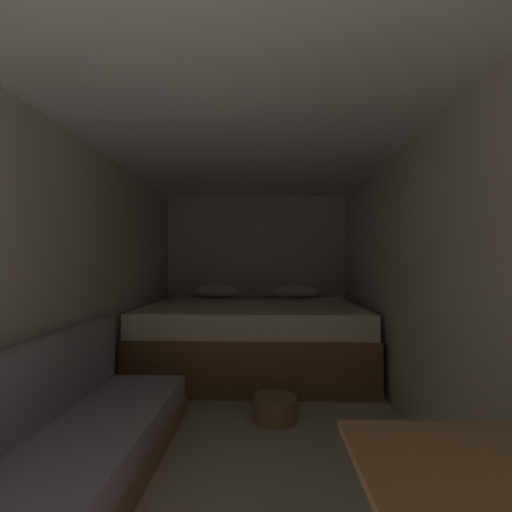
# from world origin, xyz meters

# --- Properties ---
(ground_plane) EXTENTS (7.34, 7.34, 0.00)m
(ground_plane) POSITION_xyz_m (0.00, 2.01, 0.00)
(ground_plane) COLOR #B2A893
(wall_back) EXTENTS (2.57, 0.05, 2.14)m
(wall_back) POSITION_xyz_m (0.00, 4.71, 1.07)
(wall_back) COLOR beige
(wall_back) RESTS_ON ground
(wall_left) EXTENTS (0.05, 5.34, 2.14)m
(wall_left) POSITION_xyz_m (-1.26, 2.01, 1.07)
(wall_left) COLOR beige
(wall_left) RESTS_ON ground
(wall_right) EXTENTS (0.05, 5.34, 2.14)m
(wall_right) POSITION_xyz_m (1.26, 2.01, 1.07)
(wall_right) COLOR beige
(wall_right) RESTS_ON ground
(ceiling_slab) EXTENTS (2.57, 5.34, 0.05)m
(ceiling_slab) POSITION_xyz_m (0.00, 2.01, 2.17)
(ceiling_slab) COLOR white
(ceiling_slab) RESTS_ON wall_left
(bed) EXTENTS (2.35, 1.86, 0.93)m
(bed) POSITION_xyz_m (0.00, 3.72, 0.38)
(bed) COLOR brown
(bed) RESTS_ON ground
(sofa_left) EXTENTS (0.72, 2.78, 0.77)m
(sofa_left) POSITION_xyz_m (-0.92, 1.14, 0.23)
(sofa_left) COLOR #9E7247
(sofa_left) RESTS_ON ground
(wicker_basket) EXTENTS (0.34, 0.34, 0.18)m
(wicker_basket) POSITION_xyz_m (0.22, 2.38, 0.09)
(wicker_basket) COLOR olive
(wicker_basket) RESTS_ON ground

